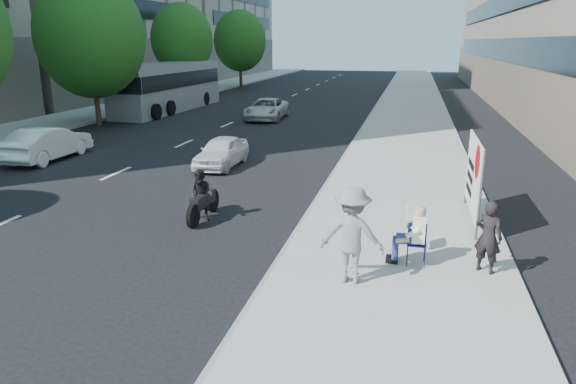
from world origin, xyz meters
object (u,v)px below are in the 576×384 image
(white_sedan_mid, at_px, (48,143))
(motorcycle, at_px, (202,198))
(white_sedan_near, at_px, (221,152))
(jogger, at_px, (352,235))
(protest_banner, at_px, (474,174))
(seated_protester, at_px, (412,231))
(bus, at_px, (169,87))
(pedestrian_woman, at_px, (488,237))
(white_sedan_far, at_px, (267,109))

(white_sedan_mid, relative_size, motorcycle, 2.06)
(white_sedan_near, bearing_deg, jogger, -55.33)
(protest_banner, xyz_separation_m, white_sedan_mid, (-16.26, 4.21, -0.71))
(protest_banner, bearing_deg, jogger, -121.06)
(seated_protester, distance_m, bus, 28.92)
(motorcycle, relative_size, bus, 0.17)
(jogger, relative_size, pedestrian_woman, 1.27)
(protest_banner, relative_size, white_sedan_near, 0.89)
(white_sedan_far, bearing_deg, pedestrian_woman, -65.22)
(seated_protester, distance_m, pedestrian_woman, 1.52)
(jogger, bearing_deg, motorcycle, -33.03)
(pedestrian_woman, relative_size, white_sedan_far, 0.33)
(white_sedan_far, bearing_deg, motorcycle, -81.70)
(seated_protester, relative_size, white_sedan_mid, 0.31)
(jogger, distance_m, motorcycle, 5.47)
(seated_protester, xyz_separation_m, motorcycle, (-5.62, 1.94, -0.24))
(white_sedan_mid, bearing_deg, pedestrian_woman, 154.31)
(jogger, bearing_deg, bus, -55.25)
(white_sedan_mid, bearing_deg, protest_banner, 164.63)
(pedestrian_woman, bearing_deg, protest_banner, -61.75)
(jogger, height_order, motorcycle, jogger)
(white_sedan_far, height_order, motorcycle, motorcycle)
(white_sedan_mid, bearing_deg, motorcycle, 148.09)
(motorcycle, bearing_deg, white_sedan_far, 101.62)
(motorcycle, bearing_deg, jogger, -33.80)
(pedestrian_woman, bearing_deg, bus, -23.57)
(protest_banner, height_order, white_sedan_mid, protest_banner)
(pedestrian_woman, height_order, motorcycle, pedestrian_woman)
(white_sedan_far, height_order, bus, bus)
(white_sedan_near, bearing_deg, bus, 123.00)
(pedestrian_woman, relative_size, white_sedan_mid, 0.36)
(pedestrian_woman, xyz_separation_m, motorcycle, (-7.13, 2.03, -0.28))
(bus, bearing_deg, jogger, -55.52)
(motorcycle, bearing_deg, white_sedan_mid, 150.03)
(jogger, height_order, white_sedan_mid, jogger)
(pedestrian_woman, xyz_separation_m, white_sedan_near, (-8.87, 8.14, -0.33))
(pedestrian_woman, relative_size, protest_banner, 0.50)
(protest_banner, height_order, bus, bus)
(seated_protester, relative_size, white_sedan_near, 0.38)
(protest_banner, bearing_deg, white_sedan_far, 121.21)
(pedestrian_woman, bearing_deg, white_sedan_mid, 3.28)
(white_sedan_near, bearing_deg, protest_banner, -27.79)
(white_sedan_far, distance_m, motorcycle, 19.15)
(seated_protester, height_order, white_sedan_mid, seated_protester)
(motorcycle, bearing_deg, pedestrian_woman, -14.76)
(jogger, distance_m, white_sedan_mid, 16.12)
(seated_protester, xyz_separation_m, pedestrian_woman, (1.51, -0.09, 0.04))
(seated_protester, height_order, white_sedan_near, seated_protester)
(protest_banner, xyz_separation_m, bus, (-18.53, 20.14, 0.23))
(white_sedan_far, xyz_separation_m, bus, (-7.91, 2.61, 0.99))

